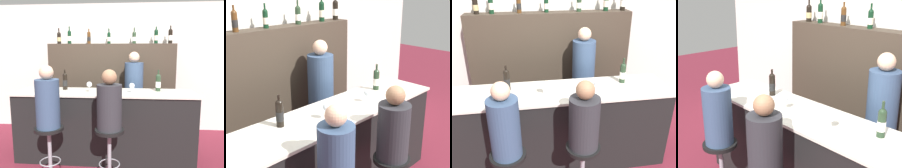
# 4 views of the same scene
# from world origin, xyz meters

# --- Properties ---
(wall_back) EXTENTS (6.40, 0.05, 2.60)m
(wall_back) POSITION_xyz_m (0.00, 1.70, 1.30)
(wall_back) COLOR beige
(wall_back) RESTS_ON ground_plane
(bar_counter) EXTENTS (2.67, 0.66, 1.05)m
(bar_counter) POSITION_xyz_m (0.00, 0.31, 0.52)
(bar_counter) COLOR black
(bar_counter) RESTS_ON ground_plane
(back_bar_cabinet) EXTENTS (2.50, 0.28, 1.79)m
(back_bar_cabinet) POSITION_xyz_m (0.00, 1.47, 0.89)
(back_bar_cabinet) COLOR #382D23
(back_bar_cabinet) RESTS_ON ground_plane
(wine_bottle_counter_0) EXTENTS (0.07, 0.07, 0.31)m
(wine_bottle_counter_0) POSITION_xyz_m (-0.64, 0.43, 1.18)
(wine_bottle_counter_0) COLOR black
(wine_bottle_counter_0) RESTS_ON bar_counter
(wine_bottle_counter_1) EXTENTS (0.07, 0.07, 0.32)m
(wine_bottle_counter_1) POSITION_xyz_m (0.80, 0.43, 1.18)
(wine_bottle_counter_1) COLOR #233823
(wine_bottle_counter_1) RESTS_ON bar_counter
(wine_bottle_backbar_2) EXTENTS (0.07, 0.07, 0.30)m
(wine_bottle_backbar_2) POSITION_xyz_m (-0.45, 1.47, 1.91)
(wine_bottle_backbar_2) COLOR #4C2D14
(wine_bottle_backbar_2) RESTS_ON back_bar_cabinet
(wine_bottle_backbar_3) EXTENTS (0.07, 0.07, 0.29)m
(wine_bottle_backbar_3) POSITION_xyz_m (-0.05, 1.47, 1.91)
(wine_bottle_backbar_3) COLOR black
(wine_bottle_backbar_3) RESTS_ON back_bar_cabinet
(wine_bottle_backbar_4) EXTENTS (0.08, 0.08, 0.31)m
(wine_bottle_backbar_4) POSITION_xyz_m (0.45, 1.47, 1.91)
(wine_bottle_backbar_4) COLOR #233823
(wine_bottle_backbar_4) RESTS_ON back_bar_cabinet
(wine_bottle_backbar_5) EXTENTS (0.08, 0.08, 0.32)m
(wine_bottle_backbar_5) POSITION_xyz_m (0.87, 1.47, 1.93)
(wine_bottle_backbar_5) COLOR black
(wine_bottle_backbar_5) RESTS_ON back_bar_cabinet
(wine_bottle_backbar_6) EXTENTS (0.08, 0.08, 0.34)m
(wine_bottle_backbar_6) POSITION_xyz_m (1.14, 1.47, 1.93)
(wine_bottle_backbar_6) COLOR black
(wine_bottle_backbar_6) RESTS_ON back_bar_cabinet
(wine_glass_0) EXTENTS (0.08, 0.08, 0.16)m
(wine_glass_0) POSITION_xyz_m (-0.22, 0.24, 1.16)
(wine_glass_0) COLOR silver
(wine_glass_0) RESTS_ON bar_counter
(wine_glass_1) EXTENTS (0.08, 0.08, 0.14)m
(wine_glass_1) POSITION_xyz_m (0.41, 0.24, 1.15)
(wine_glass_1) COLOR silver
(wine_glass_1) RESTS_ON bar_counter
(guest_seated_left) EXTENTS (0.30, 0.30, 0.79)m
(guest_seated_left) POSITION_xyz_m (-0.64, -0.31, 1.03)
(guest_seated_left) COLOR #334766
(guest_seated_left) RESTS_ON bar_stool_left
(guest_seated_right) EXTENTS (0.31, 0.31, 0.74)m
(guest_seated_right) POSITION_xyz_m (0.13, -0.31, 1.01)
(guest_seated_right) COLOR #28282D
(guest_seated_right) RESTS_ON bar_stool_right
(bartender) EXTENTS (0.34, 0.34, 1.63)m
(bartender) POSITION_xyz_m (0.45, 1.06, 0.76)
(bartender) COLOR #334766
(bartender) RESTS_ON ground_plane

